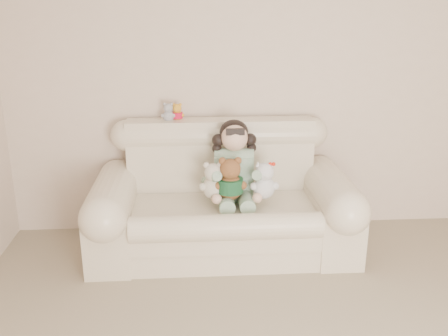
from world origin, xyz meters
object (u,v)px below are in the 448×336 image
sofa (223,192)px  cream_teddy (213,177)px  white_cat (264,177)px  brown_teddy (230,175)px  seated_child (234,160)px

sofa → cream_teddy: sofa is taller
sofa → white_cat: 0.37m
brown_teddy → white_cat: 0.27m
white_cat → cream_teddy: size_ratio=1.01×
cream_teddy → seated_child: bearing=67.2°
seated_child → brown_teddy: 0.21m
brown_teddy → white_cat: (0.27, 0.01, -0.02)m
white_cat → cream_teddy: 0.40m
brown_teddy → white_cat: brown_teddy is taller
seated_child → brown_teddy: (-0.05, -0.19, -0.05)m
brown_teddy → white_cat: bearing=11.3°
brown_teddy → cream_teddy: size_ratio=1.15×
brown_teddy → cream_teddy: 0.13m
white_cat → brown_teddy: bearing=166.0°
sofa → seated_child: size_ratio=3.15×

